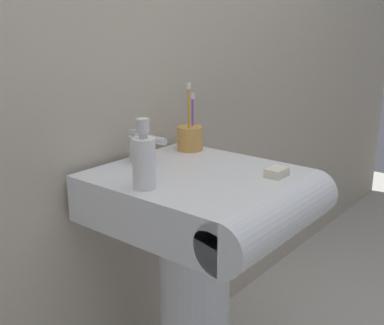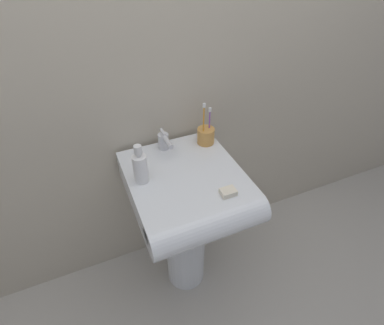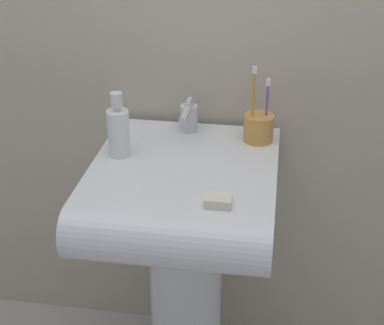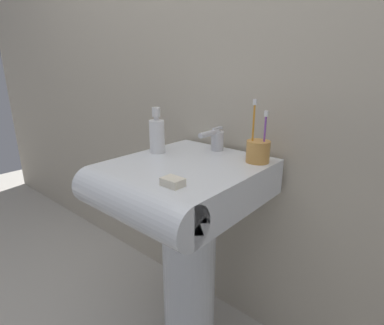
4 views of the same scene
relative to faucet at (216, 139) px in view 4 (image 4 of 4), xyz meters
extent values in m
cube|color=#B7AD99|center=(0.02, 0.11, 0.33)|extent=(5.00, 0.05, 2.40)
cylinder|color=white|center=(0.02, -0.19, -0.52)|extent=(0.21, 0.21, 0.69)
cube|color=white|center=(0.02, -0.19, -0.12)|extent=(0.49, 0.52, 0.13)
cylinder|color=white|center=(0.02, -0.45, -0.12)|extent=(0.49, 0.13, 0.13)
cylinder|color=silver|center=(0.00, 0.01, -0.01)|extent=(0.05, 0.05, 0.08)
cylinder|color=silver|center=(0.00, -0.04, 0.03)|extent=(0.02, 0.11, 0.02)
cube|color=silver|center=(0.00, 0.01, 0.04)|extent=(0.01, 0.06, 0.01)
cylinder|color=#D19347|center=(0.21, -0.02, -0.01)|extent=(0.08, 0.08, 0.08)
cylinder|color=orange|center=(0.19, -0.04, 0.06)|extent=(0.01, 0.01, 0.19)
cube|color=white|center=(0.19, -0.04, 0.17)|extent=(0.01, 0.01, 0.02)
cylinder|color=purple|center=(0.23, -0.02, 0.04)|extent=(0.01, 0.01, 0.15)
cube|color=white|center=(0.23, -0.02, 0.13)|extent=(0.01, 0.01, 0.02)
cylinder|color=white|center=(-0.16, -0.17, 0.02)|extent=(0.06, 0.06, 0.13)
cylinder|color=silver|center=(-0.16, -0.17, 0.09)|extent=(0.02, 0.02, 0.01)
cylinder|color=silver|center=(-0.16, -0.17, 0.11)|extent=(0.03, 0.03, 0.04)
cube|color=silver|center=(0.13, -0.39, -0.04)|extent=(0.06, 0.05, 0.02)
camera|label=1|loc=(-0.99, -0.99, 0.36)|focal=45.00mm
camera|label=2|loc=(-0.34, -1.12, 0.81)|focal=28.00mm
camera|label=3|loc=(0.25, -1.55, 0.69)|focal=55.00mm
camera|label=4|loc=(0.70, -0.96, 0.28)|focal=28.00mm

